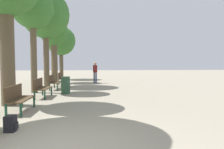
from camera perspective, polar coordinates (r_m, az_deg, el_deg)
The scene contains 11 objects.
bench_row_1 at distance 8.17m, azimuth -23.33°, elevation -5.38°, with size 0.54×1.51×0.92m.
bench_row_2 at distance 11.07m, azimuth -18.00°, elevation -3.03°, with size 0.54×1.51×0.92m.
bench_row_3 at distance 14.04m, azimuth -14.91°, elevation -1.66°, with size 0.54×1.51×0.92m.
bench_row_4 at distance 17.04m, azimuth -12.90°, elevation -0.76°, with size 0.54×1.51×0.92m.
tree_row_2 at distance 13.14m, azimuth -20.00°, elevation 15.62°, with size 2.27×2.27×5.80m.
tree_row_3 at distance 16.00m, azimuth -16.96°, elevation 14.60°, with size 3.23×3.23×6.55m.
tree_row_4 at distance 18.53m, azimuth -14.92°, elevation 10.25°, with size 2.28×2.28×5.29m.
tree_row_5 at distance 21.77m, azimuth -13.17°, elevation 8.44°, with size 2.76×2.76×5.11m.
backpack at distance 6.08m, azimuth -24.94°, elevation -11.56°, with size 0.28×0.29×0.40m.
pedestrian_near at distance 17.51m, azimuth -4.43°, elevation 0.88°, with size 0.34×0.27×1.69m.
trash_bin at distance 12.01m, azimuth -12.03°, elevation -2.76°, with size 0.48×0.48×0.92m.
Camera 1 is at (0.93, -4.05, 1.73)m, focal length 35.00 mm.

